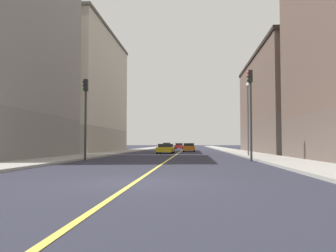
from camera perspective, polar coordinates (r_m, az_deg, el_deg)
ground_plane at (r=11.58m, az=-5.63°, el=-9.46°), size 400.00×400.00×0.00m
sidewalk_left at (r=60.68m, az=10.34°, el=-4.01°), size 3.60×168.00×0.15m
sidewalk_right at (r=61.22m, az=-5.48°, el=-4.03°), size 3.60×168.00×0.15m
lane_center_stripe at (r=60.38m, az=2.39°, el=-4.12°), size 0.16×154.00×0.01m
building_left_mid at (r=49.50m, az=20.66°, el=3.45°), size 11.82×25.85×13.23m
building_right_midblock at (r=53.44m, az=-15.43°, el=5.46°), size 11.82×23.25×17.94m
traffic_light_left_near at (r=25.64m, az=13.67°, el=3.80°), size 0.40×0.32×6.68m
traffic_light_right_near at (r=26.54m, az=-13.68°, el=2.95°), size 0.40×0.32×6.18m
street_lamp_left_near at (r=33.28m, az=13.25°, el=2.43°), size 0.36×0.36×6.92m
car_orange at (r=52.47m, az=3.52°, el=-3.62°), size 1.88×4.53×1.30m
car_green at (r=74.14m, az=-0.21°, el=-3.38°), size 1.87×4.12×1.40m
car_red at (r=76.60m, az=1.91°, el=-3.40°), size 1.96×4.62×1.30m
car_yellow at (r=43.17m, az=-0.40°, el=-3.81°), size 2.09×4.29×1.23m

